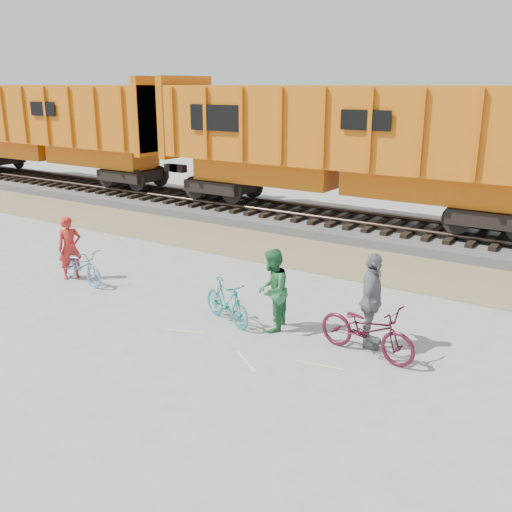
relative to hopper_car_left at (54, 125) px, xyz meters
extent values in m
plane|color=#9E9E99|center=(17.07, -9.00, -3.01)|extent=(120.00, 120.00, 0.00)
cube|color=#887754|center=(17.07, -3.50, -3.00)|extent=(120.00, 3.00, 0.02)
cube|color=slate|center=(17.07, 0.00, -2.86)|extent=(120.00, 4.00, 0.30)
cube|color=black|center=(10.57, 0.00, -2.65)|extent=(0.22, 2.60, 0.12)
cube|color=black|center=(17.07, 0.00, -2.65)|extent=(0.22, 2.60, 0.12)
cylinder|color=#382821|center=(17.07, -0.72, -2.53)|extent=(120.00, 0.12, 0.12)
cylinder|color=#382821|center=(17.07, 0.72, -2.53)|extent=(120.00, 0.12, 0.12)
cube|color=black|center=(0.00, 0.00, -2.07)|extent=(11.20, 2.20, 0.80)
cube|color=#CE650E|center=(0.00, 0.00, -1.22)|extent=(11.76, 1.65, 0.90)
cube|color=#CE650E|center=(0.00, 0.00, 0.53)|extent=(14.00, 3.00, 2.60)
cube|color=#BF5B0B|center=(6.85, 0.00, 0.63)|extent=(0.30, 3.06, 3.10)
cube|color=black|center=(15.00, 0.00, -2.07)|extent=(11.20, 2.20, 0.80)
cube|color=#CE650E|center=(15.00, 0.00, -1.22)|extent=(11.76, 1.65, 0.90)
cube|color=#CE650E|center=(15.00, 0.00, 0.53)|extent=(14.00, 3.00, 2.60)
cube|color=#BF5B0B|center=(8.15, 0.00, 0.63)|extent=(0.30, 3.06, 3.10)
cube|color=black|center=(10.80, -1.58, 0.73)|extent=(2.20, 0.04, 0.90)
imported|color=#6E94CD|center=(11.93, -8.87, -2.55)|extent=(1.80, 0.85, 0.91)
imported|color=#1C857A|center=(16.52, -8.90, -2.54)|extent=(1.61, 0.95, 0.93)
imported|color=#4D1124|center=(19.60, -8.75, -2.49)|extent=(2.05, 0.97, 1.04)
imported|color=red|center=(11.43, -8.77, -2.18)|extent=(0.63, 0.71, 1.64)
imported|color=#2C733D|center=(17.52, -8.70, -2.15)|extent=(0.86, 0.98, 1.72)
imported|color=slate|center=(19.50, -8.35, -2.07)|extent=(0.73, 1.18, 1.87)
camera|label=1|loc=(23.16, -18.01, 1.87)|focal=40.00mm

